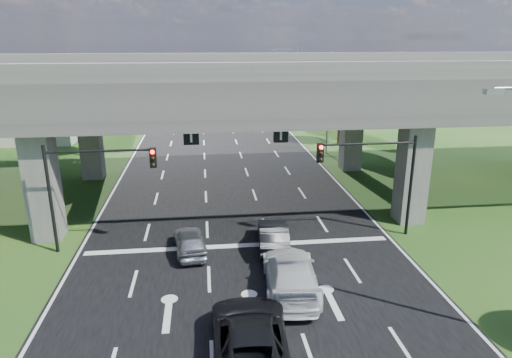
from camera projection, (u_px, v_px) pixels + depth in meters
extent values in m
plane|color=#1A4115|center=(246.00, 277.00, 22.38)|extent=(160.00, 160.00, 0.00)
cube|color=black|center=(232.00, 205.00, 31.85)|extent=(18.00, 120.00, 0.03)
cube|color=#383532|center=(228.00, 87.00, 31.36)|extent=(80.00, 15.00, 2.00)
cube|color=#5D5A55|center=(236.00, 72.00, 24.04)|extent=(80.00, 0.50, 1.00)
cube|color=#5D5A55|center=(223.00, 59.00, 37.79)|extent=(80.00, 0.50, 1.00)
cube|color=#5D5A55|center=(42.00, 181.00, 25.79)|extent=(1.60, 1.60, 7.00)
cube|color=#5D5A55|center=(90.00, 136.00, 37.17)|extent=(1.60, 1.60, 7.00)
cube|color=#5D5A55|center=(413.00, 168.00, 28.25)|extent=(1.60, 1.60, 7.00)
cube|color=#5D5A55|center=(352.00, 130.00, 39.62)|extent=(1.60, 1.60, 7.00)
cube|color=black|center=(191.00, 137.00, 25.05)|extent=(0.85, 0.06, 0.85)
cube|color=black|center=(281.00, 135.00, 25.60)|extent=(0.85, 0.06, 0.85)
cylinder|color=black|center=(411.00, 186.00, 26.39)|extent=(0.18, 0.18, 6.00)
cylinder|color=black|center=(368.00, 144.00, 25.31)|extent=(5.50, 0.12, 0.12)
cube|color=black|center=(320.00, 153.00, 24.95)|extent=(0.35, 0.28, 1.05)
sphere|color=#FF0C05|center=(321.00, 147.00, 24.69)|extent=(0.22, 0.22, 0.22)
cylinder|color=black|center=(51.00, 200.00, 24.16)|extent=(0.18, 0.18, 6.00)
cylinder|color=black|center=(99.00, 151.00, 23.69)|extent=(5.50, 0.12, 0.12)
cube|color=black|center=(153.00, 158.00, 23.94)|extent=(0.35, 0.28, 1.05)
sphere|color=#FF0C05|center=(152.00, 152.00, 23.69)|extent=(0.22, 0.22, 0.22)
cube|color=gray|center=(493.00, 91.00, 14.66)|extent=(0.60, 0.25, 0.18)
cylinder|color=gray|center=(328.00, 103.00, 44.80)|extent=(0.16, 0.16, 10.00)
cylinder|color=gray|center=(315.00, 54.00, 43.23)|extent=(3.00, 0.10, 0.10)
cube|color=gray|center=(300.00, 55.00, 43.09)|extent=(0.60, 0.25, 0.18)
cylinder|color=gray|center=(296.00, 87.00, 59.97)|extent=(0.16, 0.16, 10.00)
cylinder|color=gray|center=(285.00, 50.00, 58.40)|extent=(3.00, 0.10, 0.10)
cube|color=gray|center=(274.00, 50.00, 58.26)|extent=(0.60, 0.25, 0.18)
cylinder|color=black|center=(79.00, 139.00, 44.97)|extent=(0.36, 0.36, 3.30)
sphere|color=#164C14|center=(76.00, 108.00, 44.07)|extent=(4.50, 4.50, 4.50)
sphere|color=#164C14|center=(78.00, 95.00, 43.43)|extent=(3.60, 3.60, 3.60)
sphere|color=#164C14|center=(75.00, 117.00, 44.69)|extent=(3.30, 3.30, 3.30)
cylinder|color=black|center=(70.00, 126.00, 52.28)|extent=(0.36, 0.36, 2.86)
sphere|color=#164C14|center=(67.00, 104.00, 51.50)|extent=(3.90, 3.90, 3.90)
sphere|color=#164C14|center=(69.00, 94.00, 50.92)|extent=(3.12, 3.12, 3.12)
sphere|color=#164C14|center=(66.00, 110.00, 52.08)|extent=(2.86, 2.86, 2.86)
cylinder|color=black|center=(118.00, 112.00, 60.21)|extent=(0.36, 0.36, 3.52)
sphere|color=#164C14|center=(115.00, 87.00, 59.26)|extent=(4.80, 4.80, 4.80)
sphere|color=#164C14|center=(117.00, 76.00, 58.59)|extent=(3.84, 3.84, 3.84)
sphere|color=#164C14|center=(114.00, 95.00, 59.89)|extent=(3.52, 3.52, 3.52)
cylinder|color=black|center=(339.00, 130.00, 49.91)|extent=(0.36, 0.36, 3.08)
sphere|color=#164C14|center=(341.00, 104.00, 49.07)|extent=(4.20, 4.20, 4.20)
sphere|color=#164C14|center=(346.00, 93.00, 48.45)|extent=(3.36, 3.36, 3.36)
sphere|color=#164C14|center=(337.00, 111.00, 49.67)|extent=(3.08, 3.08, 3.08)
cylinder|color=black|center=(344.00, 118.00, 57.86)|extent=(0.36, 0.36, 2.86)
sphere|color=#164C14|center=(345.00, 97.00, 57.08)|extent=(3.90, 3.90, 3.90)
sphere|color=#164C14|center=(350.00, 88.00, 56.49)|extent=(3.12, 3.12, 3.12)
sphere|color=#164C14|center=(342.00, 103.00, 57.66)|extent=(2.86, 2.86, 2.86)
cylinder|color=black|center=(300.00, 107.00, 64.93)|extent=(0.36, 0.36, 3.30)
sphere|color=#164C14|center=(301.00, 86.00, 64.03)|extent=(4.50, 4.50, 4.50)
sphere|color=#164C14|center=(304.00, 76.00, 63.39)|extent=(3.60, 3.60, 3.60)
sphere|color=#164C14|center=(298.00, 92.00, 64.65)|extent=(3.30, 3.30, 3.30)
imported|color=#A1A5A9|center=(190.00, 241.00, 24.70)|extent=(2.07, 4.13, 1.35)
imported|color=black|center=(273.00, 236.00, 25.19)|extent=(1.95, 4.60, 1.48)
imported|color=silver|center=(290.00, 274.00, 20.94)|extent=(2.87, 6.03, 1.70)
imported|color=black|center=(250.00, 339.00, 16.40)|extent=(3.09, 6.22, 1.69)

